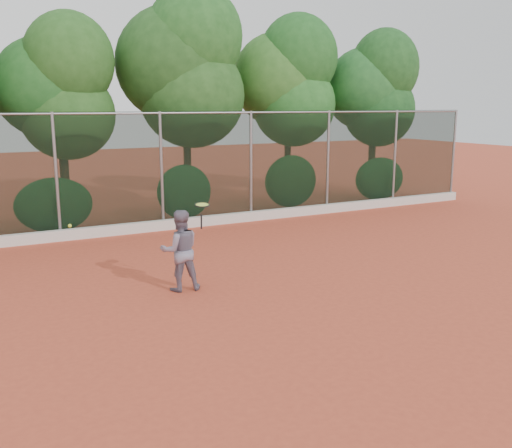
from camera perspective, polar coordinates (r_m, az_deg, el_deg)
name	(u,v)px	position (r m, az deg, el deg)	size (l,w,h in m)	color
ground	(280,295)	(11.35, 2.39, -7.11)	(80.00, 80.00, 0.00)	#C1482D
concrete_curb	(165,225)	(17.34, -9.06, -0.08)	(24.00, 0.20, 0.30)	silver
tennis_player	(180,250)	(11.52, -7.60, -2.64)	(0.80, 0.62, 1.65)	slate
chainlink_fence	(161,168)	(17.24, -9.44, 5.59)	(24.09, 0.09, 3.50)	black
foliage_backdrop	(122,82)	(18.90, -13.30, 13.70)	(23.70, 3.63, 7.55)	#3E2917
tennis_racket	(202,207)	(11.31, -5.41, 1.74)	(0.37, 0.37, 0.54)	black
tennis_ball_in_flight	(70,226)	(10.72, -18.12, -0.17)	(0.07, 0.07, 0.07)	#CAE033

